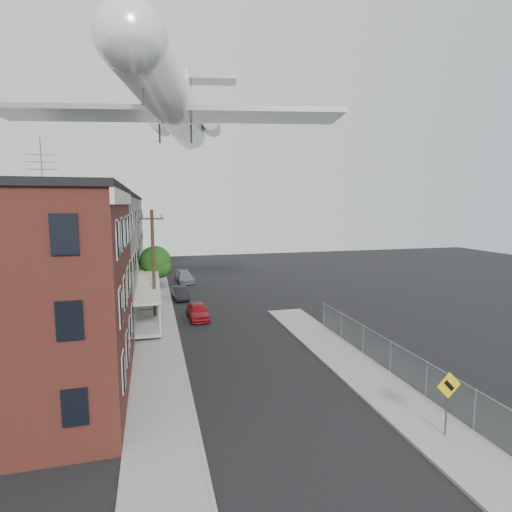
{
  "coord_description": "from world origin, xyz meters",
  "views": [
    {
      "loc": [
        -5.65,
        -13.67,
        9.4
      ],
      "look_at": [
        -0.41,
        6.33,
        6.72
      ],
      "focal_mm": 28.0,
      "sensor_mm": 36.0,
      "label": 1
    }
  ],
  "objects_px": {
    "car_far": "(185,277)",
    "airplane": "(174,106)",
    "utility_pole": "(153,266)",
    "car_mid": "(180,293)",
    "car_near": "(198,311)",
    "street_tree": "(157,263)",
    "warning_sign": "(448,394)"
  },
  "relations": [
    {
      "from": "utility_pole",
      "to": "car_near",
      "type": "distance_m",
      "value": 5.28
    },
    {
      "from": "warning_sign",
      "to": "street_tree",
      "type": "xyz_separation_m",
      "value": [
        -10.87,
        28.95,
        1.57
      ]
    },
    {
      "from": "utility_pole",
      "to": "airplane",
      "type": "xyz_separation_m",
      "value": [
        2.08,
        3.19,
        12.78
      ]
    },
    {
      "from": "street_tree",
      "to": "car_near",
      "type": "xyz_separation_m",
      "value": [
        3.09,
        -9.44,
        -2.77
      ]
    },
    {
      "from": "warning_sign",
      "to": "street_tree",
      "type": "height_order",
      "value": "street_tree"
    },
    {
      "from": "car_mid",
      "to": "car_near",
      "type": "bearing_deg",
      "value": -87.03
    },
    {
      "from": "street_tree",
      "to": "airplane",
      "type": "xyz_separation_m",
      "value": [
        1.75,
        -6.74,
        14.01
      ]
    },
    {
      "from": "warning_sign",
      "to": "utility_pole",
      "type": "xyz_separation_m",
      "value": [
        -11.2,
        19.03,
        2.79
      ]
    },
    {
      "from": "car_far",
      "to": "car_near",
      "type": "bearing_deg",
      "value": -96.04
    },
    {
      "from": "utility_pole",
      "to": "car_mid",
      "type": "xyz_separation_m",
      "value": [
        2.5,
        7.85,
        -4.05
      ]
    },
    {
      "from": "utility_pole",
      "to": "car_near",
      "type": "height_order",
      "value": "utility_pole"
    },
    {
      "from": "car_near",
      "to": "airplane",
      "type": "distance_m",
      "value": 17.05
    },
    {
      "from": "utility_pole",
      "to": "airplane",
      "type": "distance_m",
      "value": 13.34
    },
    {
      "from": "airplane",
      "to": "car_far",
      "type": "bearing_deg",
      "value": 83.42
    },
    {
      "from": "warning_sign",
      "to": "car_near",
      "type": "bearing_deg",
      "value": 111.74
    },
    {
      "from": "car_near",
      "to": "street_tree",
      "type": "bearing_deg",
      "value": 106.7
    },
    {
      "from": "street_tree",
      "to": "car_near",
      "type": "height_order",
      "value": "street_tree"
    },
    {
      "from": "utility_pole",
      "to": "street_tree",
      "type": "bearing_deg",
      "value": 88.11
    },
    {
      "from": "car_near",
      "to": "airplane",
      "type": "bearing_deg",
      "value": 114.97
    },
    {
      "from": "warning_sign",
      "to": "utility_pole",
      "type": "distance_m",
      "value": 22.25
    },
    {
      "from": "warning_sign",
      "to": "airplane",
      "type": "bearing_deg",
      "value": 112.33
    },
    {
      "from": "utility_pole",
      "to": "car_far",
      "type": "height_order",
      "value": "utility_pole"
    },
    {
      "from": "car_mid",
      "to": "car_far",
      "type": "relative_size",
      "value": 0.82
    },
    {
      "from": "car_far",
      "to": "airplane",
      "type": "relative_size",
      "value": 0.15
    },
    {
      "from": "car_mid",
      "to": "car_far",
      "type": "bearing_deg",
      "value": 78.59
    },
    {
      "from": "warning_sign",
      "to": "utility_pole",
      "type": "relative_size",
      "value": 0.31
    },
    {
      "from": "utility_pole",
      "to": "car_mid",
      "type": "distance_m",
      "value": 9.18
    },
    {
      "from": "warning_sign",
      "to": "street_tree",
      "type": "relative_size",
      "value": 0.54
    },
    {
      "from": "utility_pole",
      "to": "street_tree",
      "type": "distance_m",
      "value": 10.0
    },
    {
      "from": "utility_pole",
      "to": "car_mid",
      "type": "bearing_deg",
      "value": 72.3
    },
    {
      "from": "car_mid",
      "to": "car_far",
      "type": "xyz_separation_m",
      "value": [
        1.13,
        8.85,
        0.04
      ]
    },
    {
      "from": "warning_sign",
      "to": "airplane",
      "type": "xyz_separation_m",
      "value": [
        -9.12,
        22.21,
        15.57
      ]
    }
  ]
}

